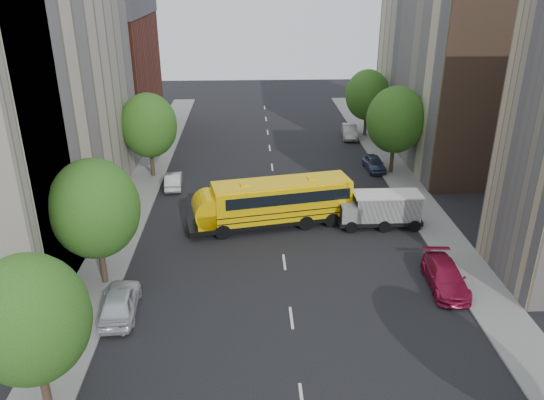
{
  "coord_description": "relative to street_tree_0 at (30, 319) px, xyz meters",
  "views": [
    {
      "loc": [
        -2.09,
        -31.87,
        17.46
      ],
      "look_at": [
        -0.62,
        2.0,
        2.68
      ],
      "focal_mm": 35.0,
      "sensor_mm": 36.0,
      "label": 1
    }
  ],
  "objects": [
    {
      "name": "parked_car_4",
      "position": [
        20.6,
        28.88,
        -3.97
      ],
      "size": [
        1.81,
        4.03,
        1.34
      ],
      "primitive_type": "imported",
      "rotation": [
        0.0,
        0.0,
        0.06
      ],
      "color": "#374461",
      "rests_on": "ground"
    },
    {
      "name": "ground",
      "position": [
        11.0,
        14.0,
        -4.64
      ],
      "size": [
        120.0,
        120.0,
        0.0
      ],
      "primitive_type": "plane",
      "color": "black",
      "rests_on": "ground"
    },
    {
      "name": "street_tree_2",
      "position": [
        0.0,
        28.0,
        0.19
      ],
      "size": [
        4.99,
        4.99,
        7.71
      ],
      "color": "#38281C",
      "rests_on": "ground"
    },
    {
      "name": "parked_car_0",
      "position": [
        1.64,
        6.78,
        -3.85
      ],
      "size": [
        2.12,
        4.73,
        1.58
      ],
      "primitive_type": "imported",
      "rotation": [
        0.0,
        0.0,
        3.2
      ],
      "color": "silver",
      "rests_on": "ground"
    },
    {
      "name": "building_right_far",
      "position": [
        29.0,
        34.0,
        4.36
      ],
      "size": [
        10.0,
        22.0,
        18.0
      ],
      "primitive_type": "cube",
      "color": "#C4B798",
      "rests_on": "ground"
    },
    {
      "name": "building_left_cream",
      "position": [
        -7.0,
        20.0,
        5.36
      ],
      "size": [
        10.0,
        26.0,
        20.0
      ],
      "primitive_type": "cube",
      "color": "#C3B29C",
      "rests_on": "ground"
    },
    {
      "name": "building_left_redbrick",
      "position": [
        -7.0,
        42.0,
        1.86
      ],
      "size": [
        10.0,
        15.0,
        13.0
      ],
      "primitive_type": "cube",
      "color": "maroon",
      "rests_on": "ground"
    },
    {
      "name": "parked_car_3",
      "position": [
        20.37,
        8.67,
        -3.92
      ],
      "size": [
        2.33,
        5.12,
        1.45
      ],
      "primitive_type": "imported",
      "rotation": [
        0.0,
        0.0,
        -0.06
      ],
      "color": "maroon",
      "rests_on": "ground"
    },
    {
      "name": "street_tree_5",
      "position": [
        22.0,
        40.0,
        0.06
      ],
      "size": [
        4.86,
        4.86,
        7.51
      ],
      "color": "#38281C",
      "rests_on": "ground"
    },
    {
      "name": "parked_car_5",
      "position": [
        20.13,
        39.43,
        -3.9
      ],
      "size": [
        2.02,
        4.62,
        1.48
      ],
      "primitive_type": "imported",
      "rotation": [
        0.0,
        0.0,
        -0.1
      ],
      "color": "gray",
      "rests_on": "ground"
    },
    {
      "name": "school_bus",
      "position": [
        10.35,
        17.42,
        -2.68
      ],
      "size": [
        12.78,
        5.24,
        3.52
      ],
      "rotation": [
        0.0,
        0.0,
        0.2
      ],
      "color": "black",
      "rests_on": "ground"
    },
    {
      "name": "sidewalk_right",
      "position": [
        22.5,
        19.0,
        -4.58
      ],
      "size": [
        3.0,
        80.0,
        0.12
      ],
      "primitive_type": "cube",
      "color": "slate",
      "rests_on": "ground"
    },
    {
      "name": "lane_markings",
      "position": [
        11.0,
        24.0,
        -4.64
      ],
      "size": [
        0.15,
        64.0,
        0.01
      ],
      "primitive_type": "cube",
      "color": "silver",
      "rests_on": "ground"
    },
    {
      "name": "safari_truck",
      "position": [
        18.37,
        17.0,
        -3.26
      ],
      "size": [
        6.11,
        2.31,
        2.6
      ],
      "rotation": [
        0.0,
        0.0,
        0.0
      ],
      "color": "black",
      "rests_on": "ground"
    },
    {
      "name": "parked_car_1",
      "position": [
        2.2,
        25.32,
        -3.99
      ],
      "size": [
        1.7,
        4.03,
        1.29
      ],
      "primitive_type": "imported",
      "rotation": [
        0.0,
        0.0,
        3.23
      ],
      "color": "silver",
      "rests_on": "ground"
    },
    {
      "name": "street_tree_1",
      "position": [
        0.0,
        10.0,
        0.31
      ],
      "size": [
        5.12,
        5.12,
        7.9
      ],
      "color": "#38281C",
      "rests_on": "ground"
    },
    {
      "name": "street_tree_0",
      "position": [
        0.0,
        0.0,
        0.0
      ],
      "size": [
        4.8,
        4.8,
        7.41
      ],
      "color": "#38281C",
      "rests_on": "ground"
    },
    {
      "name": "sidewalk_left",
      "position": [
        -0.5,
        19.0,
        -4.58
      ],
      "size": [
        3.0,
        80.0,
        0.12
      ],
      "primitive_type": "cube",
      "color": "slate",
      "rests_on": "ground"
    },
    {
      "name": "street_tree_4",
      "position": [
        22.0,
        28.0,
        0.43
      ],
      "size": [
        5.25,
        5.25,
        8.1
      ],
      "color": "#38281C",
      "rests_on": "ground"
    },
    {
      "name": "building_right_sidewall",
      "position": [
        29.0,
        23.0,
        4.36
      ],
      "size": [
        10.1,
        0.3,
        18.0
      ],
      "primitive_type": "cube",
      "color": "brown",
      "rests_on": "ground"
    }
  ]
}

